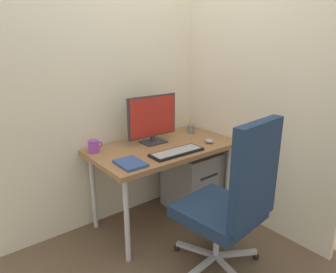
{
  "coord_description": "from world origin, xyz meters",
  "views": [
    {
      "loc": [
        -1.47,
        -1.92,
        1.54
      ],
      "look_at": [
        -0.01,
        -0.07,
        0.81
      ],
      "focal_mm": 32.01,
      "sensor_mm": 36.0,
      "label": 1
    }
  ],
  "objects": [
    {
      "name": "monitor",
      "position": [
        -0.02,
        0.13,
        0.93
      ],
      "size": [
        0.49,
        0.16,
        0.42
      ],
      "color": "#333338",
      "rests_on": "desk"
    },
    {
      "name": "pen_holder",
      "position": [
        0.45,
        0.14,
        0.76
      ],
      "size": [
        0.07,
        0.07,
        0.18
      ],
      "color": "slate",
      "rests_on": "desk"
    },
    {
      "name": "wall_side_right",
      "position": [
        0.65,
        -0.19,
        1.4
      ],
      "size": [
        0.04,
        2.04,
        2.8
      ],
      "primitive_type": "cube",
      "color": "beige",
      "rests_on": "ground_plane"
    },
    {
      "name": "filing_cabinet",
      "position": [
        0.36,
        0.02,
        0.28
      ],
      "size": [
        0.42,
        0.46,
        0.57
      ],
      "color": "gray",
      "rests_on": "ground_plane"
    },
    {
      "name": "keyboard",
      "position": [
        -0.03,
        -0.21,
        0.72
      ],
      "size": [
        0.46,
        0.17,
        0.02
      ],
      "color": "black",
      "rests_on": "desk"
    },
    {
      "name": "ground_plane",
      "position": [
        0.0,
        0.0,
        0.0
      ],
      "size": [
        8.0,
        8.0,
        0.0
      ],
      "primitive_type": "plane",
      "color": "brown"
    },
    {
      "name": "desk",
      "position": [
        0.0,
        0.0,
        0.65
      ],
      "size": [
        1.23,
        0.69,
        0.71
      ],
      "color": "#996B42",
      "rests_on": "ground_plane"
    },
    {
      "name": "office_chair",
      "position": [
        -0.05,
        -0.82,
        0.58
      ],
      "size": [
        0.63,
        0.64,
        1.12
      ],
      "color": "black",
      "rests_on": "ground_plane"
    },
    {
      "name": "coffee_mug",
      "position": [
        -0.53,
        0.22,
        0.76
      ],
      "size": [
        0.12,
        0.08,
        0.1
      ],
      "color": "purple",
      "rests_on": "desk"
    },
    {
      "name": "mouse",
      "position": [
        0.36,
        -0.19,
        0.73
      ],
      "size": [
        0.06,
        0.09,
        0.04
      ],
      "primitive_type": "ellipsoid",
      "rotation": [
        0.0,
        0.0,
        0.03
      ],
      "color": "#9EA0A5",
      "rests_on": "desk"
    },
    {
      "name": "wall_back",
      "position": [
        0.0,
        0.37,
        1.4
      ],
      "size": [
        2.58,
        0.04,
        2.8
      ],
      "primitive_type": "cube",
      "color": "beige",
      "rests_on": "ground_plane"
    },
    {
      "name": "notebook",
      "position": [
        -0.44,
        -0.19,
        0.72
      ],
      "size": [
        0.18,
        0.24,
        0.02
      ],
      "primitive_type": "cube",
      "rotation": [
        0.0,
        0.0,
        -0.03
      ],
      "color": "#334C8C",
      "rests_on": "desk"
    }
  ]
}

